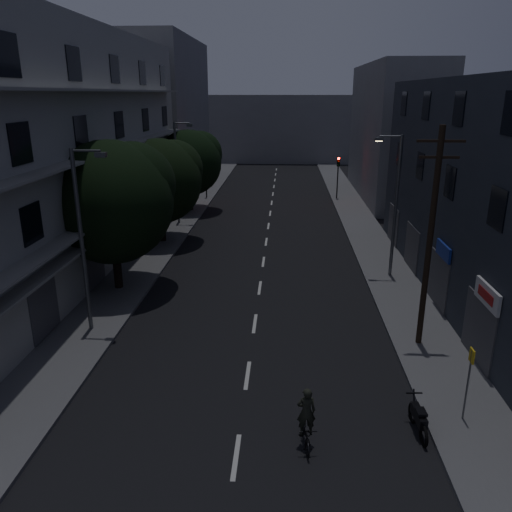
# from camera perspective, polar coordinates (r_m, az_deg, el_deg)

# --- Properties ---
(ground) EXTENTS (160.00, 160.00, 0.00)m
(ground) POSITION_cam_1_polar(r_m,az_deg,el_deg) (36.62, 1.20, 1.86)
(ground) COLOR black
(ground) RESTS_ON ground
(sidewalk_left) EXTENTS (3.00, 90.00, 0.15)m
(sidewalk_left) POSITION_cam_1_polar(r_m,az_deg,el_deg) (37.63, -10.29, 2.13)
(sidewalk_left) COLOR #565659
(sidewalk_left) RESTS_ON ground
(sidewalk_right) EXTENTS (3.00, 90.00, 0.15)m
(sidewalk_right) POSITION_cam_1_polar(r_m,az_deg,el_deg) (37.10, 12.87, 1.73)
(sidewalk_right) COLOR #565659
(sidewalk_right) RESTS_ON ground
(lane_markings) EXTENTS (0.15, 60.50, 0.01)m
(lane_markings) POSITION_cam_1_polar(r_m,az_deg,el_deg) (42.65, 1.54, 4.22)
(lane_markings) COLOR beige
(lane_markings) RESTS_ON ground
(building_left) EXTENTS (7.00, 36.00, 14.00)m
(building_left) POSITION_cam_1_polar(r_m,az_deg,el_deg) (31.28, -22.18, 10.83)
(building_left) COLOR #9D9D99
(building_left) RESTS_ON ground
(building_right) EXTENTS (6.19, 28.00, 11.00)m
(building_right) POSITION_cam_1_polar(r_m,az_deg,el_deg) (26.81, 26.96, 5.93)
(building_right) COLOR #282C36
(building_right) RESTS_ON ground
(building_far_left) EXTENTS (6.00, 20.00, 16.00)m
(building_far_left) POSITION_cam_1_polar(r_m,az_deg,el_deg) (59.68, -9.87, 15.71)
(building_far_left) COLOR slate
(building_far_left) RESTS_ON ground
(building_far_right) EXTENTS (6.00, 20.00, 13.00)m
(building_far_right) POSITION_cam_1_polar(r_m,az_deg,el_deg) (53.35, 15.37, 13.47)
(building_far_right) COLOR slate
(building_far_right) RESTS_ON ground
(building_far_end) EXTENTS (24.00, 8.00, 10.00)m
(building_far_end) POSITION_cam_1_polar(r_m,az_deg,el_deg) (80.31, 2.53, 14.36)
(building_far_end) COLOR slate
(building_far_end) RESTS_ON ground
(tree_near) EXTENTS (6.42, 6.42, 7.92)m
(tree_near) POSITION_cam_1_polar(r_m,az_deg,el_deg) (27.05, -16.07, 6.44)
(tree_near) COLOR black
(tree_near) RESTS_ON sidewalk_left
(tree_mid) EXTENTS (5.86, 5.86, 7.21)m
(tree_mid) POSITION_cam_1_polar(r_m,az_deg,el_deg) (35.63, -10.86, 8.76)
(tree_mid) COLOR black
(tree_mid) RESTS_ON sidewalk_left
(tree_far) EXTENTS (5.75, 5.75, 7.11)m
(tree_far) POSITION_cam_1_polar(r_m,az_deg,el_deg) (45.25, -7.58, 10.80)
(tree_far) COLOR black
(tree_far) RESTS_ON sidewalk_left
(traffic_signal_far_right) EXTENTS (0.28, 0.37, 4.10)m
(traffic_signal_far_right) POSITION_cam_1_polar(r_m,az_deg,el_deg) (50.80, 9.37, 9.79)
(traffic_signal_far_right) COLOR black
(traffic_signal_far_right) RESTS_ON sidewalk_right
(traffic_signal_far_left) EXTENTS (0.28, 0.37, 4.10)m
(traffic_signal_far_left) POSITION_cam_1_polar(r_m,az_deg,el_deg) (50.92, -5.77, 9.96)
(traffic_signal_far_left) COLOR black
(traffic_signal_far_left) RESTS_ON sidewalk_left
(street_lamp_left_near) EXTENTS (1.51, 0.25, 8.00)m
(street_lamp_left_near) POSITION_cam_1_polar(r_m,az_deg,el_deg) (22.43, -19.13, 2.49)
(street_lamp_left_near) COLOR #525559
(street_lamp_left_near) RESTS_ON sidewalk_left
(street_lamp_right) EXTENTS (1.51, 0.25, 8.00)m
(street_lamp_right) POSITION_cam_1_polar(r_m,az_deg,el_deg) (29.03, 15.52, 6.23)
(street_lamp_right) COLOR #585B60
(street_lamp_right) RESTS_ON sidewalk_right
(street_lamp_left_far) EXTENTS (1.51, 0.25, 8.00)m
(street_lamp_left_far) POSITION_cam_1_polar(r_m,az_deg,el_deg) (40.76, -8.92, 9.93)
(street_lamp_left_far) COLOR #575A5F
(street_lamp_left_far) RESTS_ON sidewalk_left
(utility_pole) EXTENTS (1.80, 0.24, 9.00)m
(utility_pole) POSITION_cam_1_polar(r_m,az_deg,el_deg) (20.99, 19.30, 2.20)
(utility_pole) COLOR black
(utility_pole) RESTS_ON sidewalk_right
(bus_stop_sign) EXTENTS (0.06, 0.35, 2.52)m
(bus_stop_sign) POSITION_cam_1_polar(r_m,az_deg,el_deg) (17.52, 23.21, -12.04)
(bus_stop_sign) COLOR #595B60
(bus_stop_sign) RESTS_ON sidewalk_right
(motorcycle) EXTENTS (0.53, 1.84, 1.18)m
(motorcycle) POSITION_cam_1_polar(r_m,az_deg,el_deg) (17.32, 18.07, -17.32)
(motorcycle) COLOR black
(motorcycle) RESTS_ON ground
(cyclist) EXTENTS (0.73, 1.63, 1.99)m
(cyclist) POSITION_cam_1_polar(r_m,az_deg,el_deg) (15.99, 5.70, -18.81)
(cyclist) COLOR black
(cyclist) RESTS_ON ground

